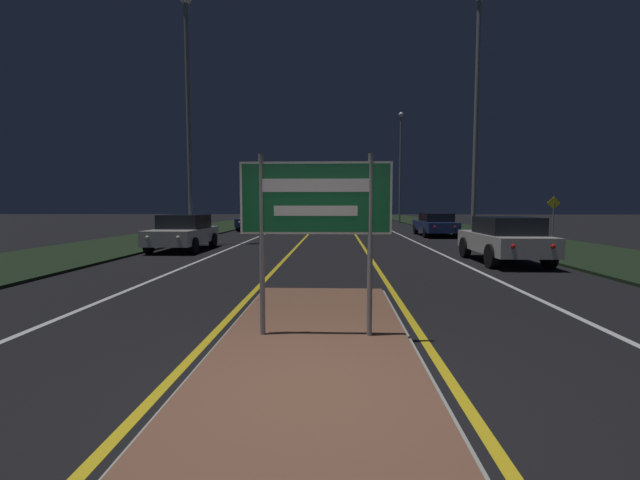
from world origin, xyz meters
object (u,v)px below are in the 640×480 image
object	(u,v)px
car_approaching_1	(255,220)
car_approaching_2	(311,215)
car_approaching_0	(183,232)
car_receding_1	(435,224)
car_receding_2	(364,218)
streetlight_right_far	(400,157)
car_receding_3	(360,216)
warning_sign	(553,215)
streetlight_left_near	(187,78)
car_receding_0	(504,239)
streetlight_right_near	(477,93)
highway_sign	(316,207)

from	to	relation	value
car_approaching_1	car_approaching_2	bearing A→B (deg)	77.75
car_approaching_0	car_approaching_2	size ratio (longest dim) A/B	0.85
car_receding_1	car_receding_2	distance (m)	9.34
streetlight_right_far	car_approaching_2	world-z (taller)	streetlight_right_far
car_receding_3	warning_sign	size ratio (longest dim) A/B	1.91
streetlight_right_far	car_approaching_0	distance (m)	29.79
streetlight_left_near	streetlight_right_far	xyz separation A→B (m)	(13.08, 24.01, -0.85)
streetlight_right_far	car_receding_0	bearing A→B (deg)	-92.10
streetlight_right_near	warning_sign	xyz separation A→B (m)	(3.95, 1.12, -5.17)
streetlight_right_far	streetlight_right_near	bearing A→B (deg)	-91.12
car_receding_0	car_receding_3	distance (m)	28.88
car_receding_0	warning_sign	size ratio (longest dim) A/B	1.93
highway_sign	car_approaching_2	xyz separation A→B (m)	(-2.41, 40.64, -1.07)
car_approaching_0	warning_sign	distance (m)	16.31
car_receding_1	car_approaching_2	world-z (taller)	car_approaching_2
streetlight_left_near	car_receding_0	xyz separation A→B (m)	(11.98, -5.78, -6.72)
streetlight_right_near	car_receding_1	distance (m)	8.79
highway_sign	car_receding_2	bearing A→B (deg)	85.06
streetlight_left_near	streetlight_right_near	distance (m)	12.65
car_receding_0	highway_sign	bearing A→B (deg)	-124.69
streetlight_right_far	car_receding_3	bearing A→B (deg)	-165.20
warning_sign	car_receding_2	bearing A→B (deg)	118.66
car_receding_2	highway_sign	bearing A→B (deg)	-94.94
streetlight_right_near	car_receding_2	bearing A→B (deg)	103.82
car_receding_0	car_approaching_1	xyz separation A→B (m)	(-11.28, 17.44, -0.03)
highway_sign	car_receding_3	xyz separation A→B (m)	(2.67, 36.79, -1.09)
highway_sign	car_receding_3	size ratio (longest dim) A/B	0.58
streetlight_left_near	car_receding_2	bearing A→B (deg)	58.56
streetlight_right_far	car_receding_1	size ratio (longest dim) A/B	2.28
car_receding_1	car_receding_3	world-z (taller)	car_receding_1
streetlight_right_far	warning_sign	size ratio (longest dim) A/B	5.14
streetlight_left_near	car_receding_1	xyz separation A→B (m)	(12.48, 5.88, -6.77)
car_approaching_2	streetlight_left_near	bearing A→B (deg)	-98.48
car_receding_0	streetlight_right_far	bearing A→B (deg)	87.90
highway_sign	streetlight_left_near	distance (m)	16.27
streetlight_right_far	car_approaching_1	world-z (taller)	streetlight_right_far
highway_sign	car_receding_2	size ratio (longest dim) A/B	0.52
car_receding_3	car_approaching_0	world-z (taller)	car_approaching_0
highway_sign	streetlight_right_near	size ratio (longest dim) A/B	0.22
highway_sign	car_approaching_0	world-z (taller)	highway_sign
streetlight_left_near	streetlight_right_far	bearing A→B (deg)	61.42
highway_sign	car_approaching_1	bearing A→B (deg)	102.61
car_approaching_0	streetlight_right_near	bearing A→B (deg)	7.67
car_approaching_1	warning_sign	bearing A→B (deg)	-35.35
streetlight_right_far	car_approaching_2	distance (m)	11.18
streetlight_left_near	car_approaching_1	world-z (taller)	streetlight_left_near
car_receding_2	car_approaching_1	bearing A→B (deg)	-160.83
highway_sign	car_receding_0	distance (m)	9.85
streetlight_left_near	car_receding_3	distance (m)	25.59
streetlight_right_far	car_approaching_2	size ratio (longest dim) A/B	2.28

